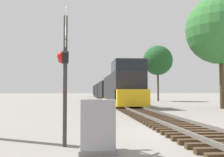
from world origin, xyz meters
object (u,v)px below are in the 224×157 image
(crossing_signal_near, at_px, (64,64))
(relay_cabinet, at_px, (98,127))
(tree_mid_background, at_px, (158,60))
(tree_far_right, at_px, (221,30))
(freight_train, at_px, (105,90))

(crossing_signal_near, bearing_deg, relay_cabinet, 39.26)
(relay_cabinet, xyz_separation_m, tree_mid_background, (11.56, 34.84, 5.96))
(tree_far_right, xyz_separation_m, tree_mid_background, (-0.71, 18.68, -0.70))
(relay_cabinet, bearing_deg, freight_train, 85.42)
(crossing_signal_near, bearing_deg, tree_far_right, 134.42)
(freight_train, bearing_deg, crossing_signal_near, -95.85)
(freight_train, relative_size, crossing_signal_near, 16.84)
(crossing_signal_near, xyz_separation_m, tree_far_right, (13.22, 15.17, 4.92))
(freight_train, xyz_separation_m, crossing_signal_near, (-4.72, -46.03, 0.59))
(tree_mid_background, bearing_deg, relay_cabinet, -108.36)
(crossing_signal_near, relative_size, relay_cabinet, 2.87)
(crossing_signal_near, distance_m, tree_mid_background, 36.33)
(crossing_signal_near, distance_m, tree_far_right, 20.72)
(tree_mid_background, bearing_deg, crossing_signal_near, -110.28)
(relay_cabinet, relative_size, tree_mid_background, 0.15)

